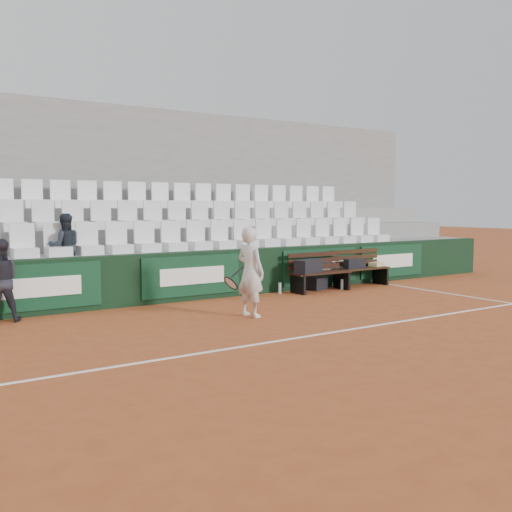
{
  "coord_description": "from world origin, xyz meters",
  "views": [
    {
      "loc": [
        -5.44,
        -6.58,
        1.94
      ],
      "look_at": [
        0.43,
        2.4,
        1.0
      ],
      "focal_mm": 40.0,
      "sensor_mm": 36.0,
      "label": 1
    }
  ],
  "objects_px": {
    "bench_left": "(321,282)",
    "bench_right": "(361,277)",
    "water_bottle_near": "(280,288)",
    "water_bottle_far": "(342,284)",
    "sports_bag_left": "(309,266)",
    "spectator_c": "(64,223)",
    "sports_bag_ground": "(317,283)",
    "tennis_player": "(250,272)",
    "sports_bag_right": "(355,264)"
  },
  "relations": [
    {
      "from": "bench_left",
      "to": "bench_right",
      "type": "xyz_separation_m",
      "value": [
        1.4,
        0.15,
        0.0
      ]
    },
    {
      "from": "bench_left",
      "to": "bench_right",
      "type": "distance_m",
      "value": 1.41
    },
    {
      "from": "water_bottle_near",
      "to": "water_bottle_far",
      "type": "bearing_deg",
      "value": -11.77
    },
    {
      "from": "sports_bag_left",
      "to": "spectator_c",
      "type": "distance_m",
      "value": 5.25
    },
    {
      "from": "water_bottle_near",
      "to": "water_bottle_far",
      "type": "distance_m",
      "value": 1.58
    },
    {
      "from": "bench_right",
      "to": "water_bottle_near",
      "type": "distance_m",
      "value": 2.37
    },
    {
      "from": "bench_right",
      "to": "sports_bag_left",
      "type": "xyz_separation_m",
      "value": [
        -1.78,
        -0.18,
        0.38
      ]
    },
    {
      "from": "bench_right",
      "to": "sports_bag_ground",
      "type": "relative_size",
      "value": 3.14
    },
    {
      "from": "water_bottle_near",
      "to": "tennis_player",
      "type": "xyz_separation_m",
      "value": [
        -1.98,
        -1.87,
        0.67
      ]
    },
    {
      "from": "sports_bag_right",
      "to": "water_bottle_far",
      "type": "xyz_separation_m",
      "value": [
        -0.54,
        -0.17,
        -0.44
      ]
    },
    {
      "from": "spectator_c",
      "to": "tennis_player",
      "type": "bearing_deg",
      "value": 140.05
    },
    {
      "from": "tennis_player",
      "to": "spectator_c",
      "type": "distance_m",
      "value": 3.77
    },
    {
      "from": "sports_bag_right",
      "to": "water_bottle_near",
      "type": "xyz_separation_m",
      "value": [
        -2.09,
        0.15,
        -0.44
      ]
    },
    {
      "from": "sports_bag_ground",
      "to": "bench_left",
      "type": "bearing_deg",
      "value": -113.02
    },
    {
      "from": "sports_bag_left",
      "to": "tennis_player",
      "type": "xyz_separation_m",
      "value": [
        -2.56,
        -1.59,
        0.19
      ]
    },
    {
      "from": "tennis_player",
      "to": "bench_right",
      "type": "bearing_deg",
      "value": 22.18
    },
    {
      "from": "bench_right",
      "to": "water_bottle_near",
      "type": "bearing_deg",
      "value": 177.49
    },
    {
      "from": "bench_left",
      "to": "sports_bag_left",
      "type": "distance_m",
      "value": 0.53
    },
    {
      "from": "sports_bag_left",
      "to": "bench_left",
      "type": "bearing_deg",
      "value": 4.7
    },
    {
      "from": "sports_bag_right",
      "to": "spectator_c",
      "type": "bearing_deg",
      "value": 171.23
    },
    {
      "from": "bench_left",
      "to": "sports_bag_left",
      "type": "xyz_separation_m",
      "value": [
        -0.38,
        -0.03,
        0.38
      ]
    },
    {
      "from": "water_bottle_far",
      "to": "spectator_c",
      "type": "distance_m",
      "value": 6.28
    },
    {
      "from": "sports_bag_ground",
      "to": "bench_right",
      "type": "bearing_deg",
      "value": -5.23
    },
    {
      "from": "sports_bag_right",
      "to": "water_bottle_far",
      "type": "relative_size",
      "value": 1.99
    },
    {
      "from": "spectator_c",
      "to": "sports_bag_right",
      "type": "bearing_deg",
      "value": 179.24
    },
    {
      "from": "bench_left",
      "to": "water_bottle_far",
      "type": "distance_m",
      "value": 0.6
    },
    {
      "from": "bench_right",
      "to": "sports_bag_ground",
      "type": "xyz_separation_m",
      "value": [
        -1.29,
        0.12,
        -0.08
      ]
    },
    {
      "from": "sports_bag_left",
      "to": "water_bottle_near",
      "type": "bearing_deg",
      "value": 154.27
    },
    {
      "from": "sports_bag_ground",
      "to": "sports_bag_left",
      "type": "bearing_deg",
      "value": -148.81
    },
    {
      "from": "sports_bag_right",
      "to": "sports_bag_ground",
      "type": "distance_m",
      "value": 1.11
    },
    {
      "from": "sports_bag_right",
      "to": "bench_left",
      "type": "bearing_deg",
      "value": -174.94
    },
    {
      "from": "water_bottle_far",
      "to": "sports_bag_left",
      "type": "bearing_deg",
      "value": 177.63
    },
    {
      "from": "sports_bag_left",
      "to": "water_bottle_near",
      "type": "xyz_separation_m",
      "value": [
        -0.59,
        0.28,
        -0.48
      ]
    },
    {
      "from": "bench_right",
      "to": "spectator_c",
      "type": "bearing_deg",
      "value": 171.98
    },
    {
      "from": "sports_bag_right",
      "to": "water_bottle_far",
      "type": "height_order",
      "value": "sports_bag_right"
    },
    {
      "from": "sports_bag_left",
      "to": "sports_bag_ground",
      "type": "relative_size",
      "value": 1.48
    },
    {
      "from": "sports_bag_ground",
      "to": "water_bottle_far",
      "type": "distance_m",
      "value": 0.58
    },
    {
      "from": "sports_bag_left",
      "to": "spectator_c",
      "type": "relative_size",
      "value": 0.57
    },
    {
      "from": "bench_left",
      "to": "water_bottle_near",
      "type": "xyz_separation_m",
      "value": [
        -0.96,
        0.25,
        -0.1
      ]
    },
    {
      "from": "sports_bag_ground",
      "to": "spectator_c",
      "type": "height_order",
      "value": "spectator_c"
    },
    {
      "from": "water_bottle_near",
      "to": "tennis_player",
      "type": "relative_size",
      "value": 0.15
    },
    {
      "from": "tennis_player",
      "to": "spectator_c",
      "type": "xyz_separation_m",
      "value": [
        -2.46,
        2.73,
        0.84
      ]
    },
    {
      "from": "bench_left",
      "to": "water_bottle_near",
      "type": "bearing_deg",
      "value": 165.37
    },
    {
      "from": "bench_left",
      "to": "bench_right",
      "type": "height_order",
      "value": "same"
    },
    {
      "from": "sports_bag_left",
      "to": "sports_bag_right",
      "type": "relative_size",
      "value": 1.44
    },
    {
      "from": "sports_bag_right",
      "to": "water_bottle_near",
      "type": "relative_size",
      "value": 2.02
    },
    {
      "from": "sports_bag_left",
      "to": "water_bottle_near",
      "type": "relative_size",
      "value": 2.91
    },
    {
      "from": "water_bottle_near",
      "to": "spectator_c",
      "type": "distance_m",
      "value": 4.76
    },
    {
      "from": "tennis_player",
      "to": "sports_bag_right",
      "type": "bearing_deg",
      "value": 22.93
    },
    {
      "from": "tennis_player",
      "to": "sports_bag_left",
      "type": "bearing_deg",
      "value": 31.81
    }
  ]
}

